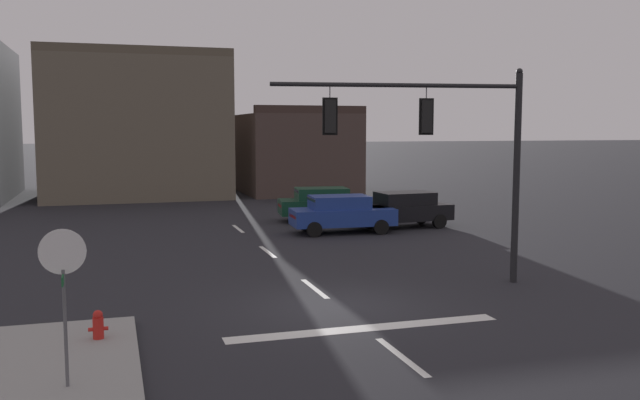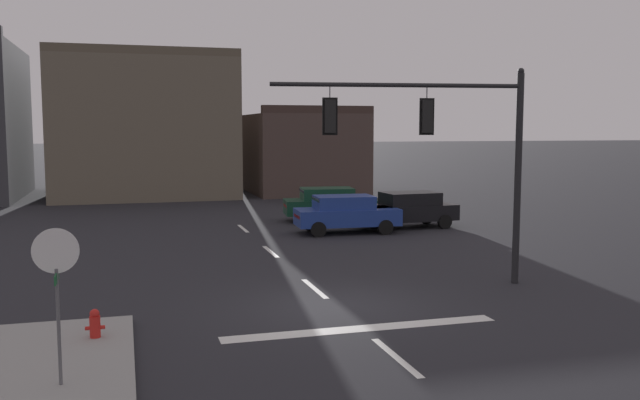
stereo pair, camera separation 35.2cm
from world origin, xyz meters
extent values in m
plane|color=#232328|center=(0.00, 0.00, 0.00)|extent=(400.00, 400.00, 0.00)
cube|color=silver|center=(0.00, -2.00, 0.00)|extent=(6.40, 0.50, 0.01)
cube|color=silver|center=(0.00, -4.00, 0.00)|extent=(0.16, 2.40, 0.01)
cube|color=silver|center=(0.00, 2.00, 0.00)|extent=(0.16, 2.40, 0.01)
cube|color=silver|center=(0.00, 8.00, 0.00)|extent=(0.16, 2.40, 0.01)
cube|color=silver|center=(0.00, 14.00, 0.00)|extent=(0.16, 2.40, 0.01)
cylinder|color=black|center=(5.79, 1.09, 3.02)|extent=(0.20, 0.20, 6.03)
cylinder|color=black|center=(2.29, 1.59, 5.66)|extent=(7.03, 1.13, 0.12)
sphere|color=black|center=(5.79, 1.09, 6.08)|extent=(0.18, 0.18, 0.18)
cylinder|color=#56565B|center=(3.10, 1.48, 5.43)|extent=(0.03, 0.03, 0.35)
cube|color=black|center=(3.10, 1.48, 4.80)|extent=(0.33, 0.28, 0.90)
sphere|color=red|center=(3.12, 1.61, 5.08)|extent=(0.20, 0.20, 0.20)
sphere|color=#2D2314|center=(3.12, 1.61, 4.80)|extent=(0.20, 0.20, 0.20)
sphere|color=black|center=(3.12, 1.61, 4.52)|extent=(0.20, 0.20, 0.20)
cube|color=black|center=(3.09, 1.46, 4.80)|extent=(0.42, 0.09, 1.02)
cylinder|color=#56565B|center=(0.40, 1.87, 5.43)|extent=(0.03, 0.03, 0.35)
cube|color=black|center=(0.40, 1.87, 4.80)|extent=(0.33, 0.28, 0.90)
sphere|color=red|center=(0.42, 2.00, 5.08)|extent=(0.20, 0.20, 0.20)
sphere|color=#2D2314|center=(0.42, 2.00, 4.80)|extent=(0.20, 0.20, 0.20)
sphere|color=black|center=(0.42, 2.00, 4.52)|extent=(0.20, 0.20, 0.20)
cube|color=black|center=(0.40, 1.85, 4.80)|extent=(0.42, 0.09, 1.02)
cylinder|color=#56565B|center=(-6.17, -4.14, 1.07)|extent=(0.06, 0.06, 2.15)
cylinder|color=white|center=(-6.17, -4.14, 2.45)|extent=(0.76, 0.03, 0.76)
cylinder|color=#B21414|center=(-6.17, -4.12, 2.45)|extent=(0.68, 0.03, 0.68)
cube|color=#19592D|center=(-6.17, -4.14, 2.00)|extent=(0.02, 0.64, 0.16)
cube|color=#143D28|center=(4.50, 15.40, 0.70)|extent=(4.58, 2.31, 0.70)
cube|color=#143D28|center=(4.35, 15.42, 1.33)|extent=(2.64, 1.88, 0.56)
cube|color=#2D3842|center=(5.11, 15.33, 1.31)|extent=(0.43, 1.54, 0.47)
cube|color=#2D3842|center=(3.19, 15.55, 1.31)|extent=(0.39, 1.53, 0.46)
cylinder|color=black|center=(6.05, 16.07, 0.32)|extent=(0.66, 0.29, 0.64)
cylinder|color=black|center=(5.84, 14.38, 0.32)|extent=(0.66, 0.29, 0.64)
cylinder|color=black|center=(3.16, 16.41, 0.32)|extent=(0.66, 0.29, 0.64)
cylinder|color=black|center=(2.96, 14.73, 0.32)|extent=(0.66, 0.29, 0.64)
sphere|color=silver|center=(6.74, 15.71, 0.75)|extent=(0.16, 0.16, 0.16)
sphere|color=silver|center=(6.60, 14.57, 0.75)|extent=(0.16, 0.16, 0.16)
cube|color=maroon|center=(2.34, 15.66, 0.78)|extent=(0.20, 1.36, 0.12)
cube|color=navy|center=(4.09, 11.51, 0.70)|extent=(4.50, 2.07, 0.70)
cube|color=navy|center=(3.94, 11.52, 1.33)|extent=(2.56, 1.75, 0.56)
cube|color=#2D3842|center=(4.71, 11.47, 1.31)|extent=(0.34, 1.53, 0.47)
cube|color=#2D3842|center=(2.78, 11.60, 1.31)|extent=(0.31, 1.53, 0.46)
cylinder|color=black|center=(5.60, 12.27, 0.32)|extent=(0.65, 0.26, 0.64)
cylinder|color=black|center=(5.49, 10.57, 0.32)|extent=(0.65, 0.26, 0.64)
cylinder|color=black|center=(2.70, 12.45, 0.32)|extent=(0.65, 0.26, 0.64)
cylinder|color=black|center=(2.59, 10.76, 0.32)|extent=(0.65, 0.26, 0.64)
sphere|color=silver|center=(6.30, 11.95, 0.75)|extent=(0.16, 0.16, 0.16)
sphere|color=silver|center=(6.23, 10.80, 0.75)|extent=(0.16, 0.16, 0.16)
cube|color=maroon|center=(1.92, 11.65, 0.78)|extent=(0.13, 1.37, 0.12)
cube|color=black|center=(7.17, 12.22, 0.70)|extent=(4.51, 2.09, 0.70)
cube|color=black|center=(7.32, 12.23, 1.33)|extent=(2.56, 1.76, 0.56)
cube|color=#2D3842|center=(6.55, 12.18, 1.31)|extent=(0.35, 1.53, 0.47)
cube|color=#2D3842|center=(8.48, 12.30, 1.31)|extent=(0.32, 1.53, 0.46)
cylinder|color=black|center=(5.77, 11.27, 0.32)|extent=(0.65, 0.26, 0.64)
cylinder|color=black|center=(5.66, 12.97, 0.32)|extent=(0.65, 0.26, 0.64)
cylinder|color=black|center=(8.67, 11.47, 0.32)|extent=(0.65, 0.26, 0.64)
cylinder|color=black|center=(8.56, 13.16, 0.32)|extent=(0.65, 0.26, 0.64)
sphere|color=silver|center=(5.03, 11.50, 0.75)|extent=(0.16, 0.16, 0.16)
sphere|color=silver|center=(4.95, 12.65, 0.75)|extent=(0.16, 0.16, 0.16)
cube|color=maroon|center=(9.34, 12.36, 0.78)|extent=(0.13, 1.37, 0.12)
cylinder|color=red|center=(-5.72, -1.53, 0.33)|extent=(0.22, 0.22, 0.55)
cylinder|color=red|center=(-5.72, -1.53, 0.05)|extent=(0.30, 0.30, 0.10)
sphere|color=red|center=(-5.72, -1.53, 0.65)|extent=(0.20, 0.20, 0.20)
cylinder|color=red|center=(-5.87, -1.53, 0.35)|extent=(0.10, 0.08, 0.08)
cylinder|color=red|center=(-5.57, -1.53, 0.35)|extent=(0.10, 0.08, 0.08)
cube|color=#665B4C|center=(-3.72, 32.00, 4.42)|extent=(11.52, 11.79, 8.84)
cube|color=brown|center=(-3.72, 26.40, 9.09)|extent=(11.52, 0.60, 0.50)
cube|color=#473833|center=(7.03, 30.70, 2.72)|extent=(7.37, 9.19, 5.43)
cube|color=#3A2B26|center=(7.03, 26.40, 5.68)|extent=(7.37, 0.60, 0.50)
camera|label=1|loc=(-5.36, -16.02, 4.48)|focal=38.38mm
camera|label=2|loc=(-5.02, -16.12, 4.48)|focal=38.38mm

